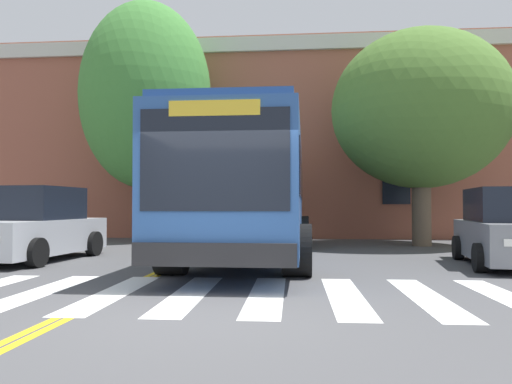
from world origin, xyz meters
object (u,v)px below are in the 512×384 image
street_tree_curbside_large (421,110)px  street_tree_curbside_small (145,96)px  city_bus (253,190)px  car_grey_far_lane (509,230)px  car_silver_near_lane (34,227)px

street_tree_curbside_large → street_tree_curbside_small: street_tree_curbside_small is taller
city_bus → car_grey_far_lane: city_bus is taller
street_tree_curbside_small → city_bus: bearing=-49.5°
car_silver_near_lane → car_grey_far_lane: bearing=-1.0°
car_silver_near_lane → city_bus: bearing=13.7°
city_bus → street_tree_curbside_large: street_tree_curbside_large is taller
car_silver_near_lane → street_tree_curbside_small: (0.64, 6.80, 4.77)m
car_silver_near_lane → street_tree_curbside_large: bearing=27.0°
street_tree_curbside_large → street_tree_curbside_small: (-10.04, 1.36, 0.98)m
city_bus → street_tree_curbside_small: (-4.70, 5.50, 3.83)m
city_bus → car_grey_far_lane: size_ratio=2.75×
car_silver_near_lane → car_grey_far_lane: car_silver_near_lane is taller
car_silver_near_lane → street_tree_curbside_small: 8.33m
car_grey_far_lane → street_tree_curbside_large: bearing=96.0°
street_tree_curbside_small → car_silver_near_lane: bearing=-95.4°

